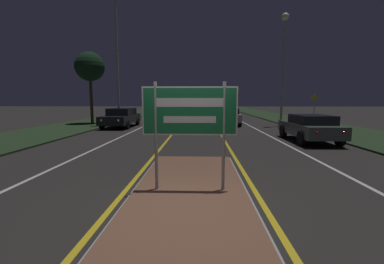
{
  "coord_description": "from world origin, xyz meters",
  "views": [
    {
      "loc": [
        0.22,
        -4.75,
        2.04
      ],
      "look_at": [
        0.0,
        2.17,
        1.18
      ],
      "focal_mm": 24.0,
      "sensor_mm": 36.0,
      "label": 1
    }
  ],
  "objects_px": {
    "streetlight_left_near": "(116,36)",
    "car_approaching_0": "(121,117)",
    "car_receding_0": "(310,127)",
    "warning_sign": "(314,106)",
    "car_receding_1": "(227,116)",
    "car_approaching_1": "(181,110)",
    "streetlight_right_near": "(284,51)",
    "highway_sign": "(190,115)"
  },
  "relations": [
    {
      "from": "streetlight_left_near",
      "to": "car_approaching_0",
      "type": "xyz_separation_m",
      "value": [
        0.39,
        -0.77,
        -6.15
      ]
    },
    {
      "from": "car_approaching_1",
      "to": "highway_sign",
      "type": "bearing_deg",
      "value": -85.32
    },
    {
      "from": "streetlight_left_near",
      "to": "streetlight_right_near",
      "type": "bearing_deg",
      "value": 1.11
    },
    {
      "from": "car_approaching_0",
      "to": "streetlight_right_near",
      "type": "bearing_deg",
      "value": 4.69
    },
    {
      "from": "highway_sign",
      "to": "streetlight_left_near",
      "type": "relative_size",
      "value": 0.22
    },
    {
      "from": "streetlight_left_near",
      "to": "car_receding_1",
      "type": "height_order",
      "value": "streetlight_left_near"
    },
    {
      "from": "streetlight_left_near",
      "to": "warning_sign",
      "type": "height_order",
      "value": "streetlight_left_near"
    },
    {
      "from": "streetlight_left_near",
      "to": "car_approaching_0",
      "type": "relative_size",
      "value": 2.16
    },
    {
      "from": "streetlight_left_near",
      "to": "streetlight_right_near",
      "type": "height_order",
      "value": "streetlight_left_near"
    },
    {
      "from": "streetlight_left_near",
      "to": "car_receding_0",
      "type": "relative_size",
      "value": 2.47
    },
    {
      "from": "streetlight_left_near",
      "to": "warning_sign",
      "type": "distance_m",
      "value": 16.56
    },
    {
      "from": "car_receding_0",
      "to": "car_approaching_1",
      "type": "height_order",
      "value": "car_approaching_1"
    },
    {
      "from": "streetlight_left_near",
      "to": "car_approaching_0",
      "type": "height_order",
      "value": "streetlight_left_near"
    },
    {
      "from": "highway_sign",
      "to": "car_receding_0",
      "type": "bearing_deg",
      "value": 52.54
    },
    {
      "from": "streetlight_right_near",
      "to": "car_approaching_0",
      "type": "bearing_deg",
      "value": -175.31
    },
    {
      "from": "highway_sign",
      "to": "car_approaching_0",
      "type": "distance_m",
      "value": 15.11
    },
    {
      "from": "streetlight_left_near",
      "to": "car_approaching_0",
      "type": "distance_m",
      "value": 6.21
    },
    {
      "from": "car_receding_0",
      "to": "streetlight_right_near",
      "type": "bearing_deg",
      "value": 82.82
    },
    {
      "from": "highway_sign",
      "to": "car_approaching_1",
      "type": "relative_size",
      "value": 0.48
    },
    {
      "from": "streetlight_right_near",
      "to": "warning_sign",
      "type": "relative_size",
      "value": 3.47
    },
    {
      "from": "car_receding_1",
      "to": "car_approaching_0",
      "type": "height_order",
      "value": "car_approaching_0"
    },
    {
      "from": "streetlight_right_near",
      "to": "car_approaching_1",
      "type": "relative_size",
      "value": 1.76
    },
    {
      "from": "streetlight_left_near",
      "to": "car_approaching_1",
      "type": "height_order",
      "value": "streetlight_left_near"
    },
    {
      "from": "warning_sign",
      "to": "streetlight_right_near",
      "type": "bearing_deg",
      "value": -164.22
    },
    {
      "from": "highway_sign",
      "to": "car_approaching_0",
      "type": "height_order",
      "value": "highway_sign"
    },
    {
      "from": "streetlight_right_near",
      "to": "car_approaching_0",
      "type": "height_order",
      "value": "streetlight_right_near"
    },
    {
      "from": "highway_sign",
      "to": "car_receding_1",
      "type": "xyz_separation_m",
      "value": [
        2.43,
        15.75,
        -0.97
      ]
    },
    {
      "from": "car_approaching_0",
      "to": "warning_sign",
      "type": "relative_size",
      "value": 1.97
    },
    {
      "from": "highway_sign",
      "to": "car_approaching_0",
      "type": "relative_size",
      "value": 0.48
    },
    {
      "from": "warning_sign",
      "to": "car_receding_0",
      "type": "bearing_deg",
      "value": -114.51
    },
    {
      "from": "car_receding_1",
      "to": "car_approaching_0",
      "type": "bearing_deg",
      "value": -167.46
    },
    {
      "from": "streetlight_left_near",
      "to": "car_receding_0",
      "type": "bearing_deg",
      "value": -31.95
    },
    {
      "from": "car_approaching_1",
      "to": "car_receding_1",
      "type": "bearing_deg",
      "value": -70.59
    },
    {
      "from": "streetlight_right_near",
      "to": "car_receding_1",
      "type": "bearing_deg",
      "value": 168.82
    },
    {
      "from": "car_receding_0",
      "to": "warning_sign",
      "type": "height_order",
      "value": "warning_sign"
    },
    {
      "from": "car_approaching_1",
      "to": "car_approaching_0",
      "type": "bearing_deg",
      "value": -102.26
    },
    {
      "from": "car_receding_0",
      "to": "car_receding_1",
      "type": "xyz_separation_m",
      "value": [
        -3.18,
        8.43,
        0.03
      ]
    },
    {
      "from": "car_receding_1",
      "to": "car_approaching_1",
      "type": "xyz_separation_m",
      "value": [
        -4.85,
        13.77,
        -0.0
      ]
    },
    {
      "from": "car_approaching_0",
      "to": "car_approaching_1",
      "type": "height_order",
      "value": "car_approaching_0"
    },
    {
      "from": "streetlight_right_near",
      "to": "car_approaching_0",
      "type": "relative_size",
      "value": 1.76
    },
    {
      "from": "car_receding_0",
      "to": "car_approaching_0",
      "type": "relative_size",
      "value": 0.87
    },
    {
      "from": "highway_sign",
      "to": "streetlight_right_near",
      "type": "bearing_deg",
      "value": 66.25
    }
  ]
}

